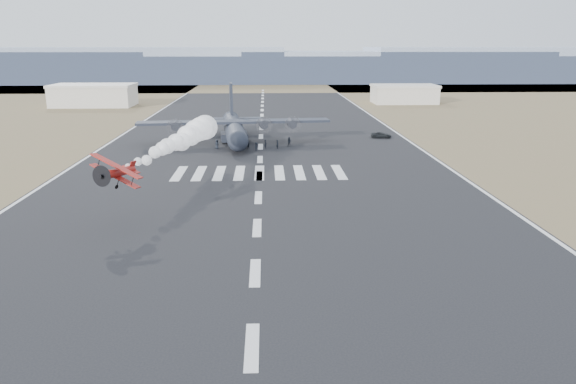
{
  "coord_description": "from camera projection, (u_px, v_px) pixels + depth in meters",
  "views": [
    {
      "loc": [
        1.03,
        -32.21,
        18.76
      ],
      "look_at": [
        3.24,
        23.45,
        4.0
      ],
      "focal_mm": 35.0,
      "sensor_mm": 36.0,
      "label": 1
    }
  ],
  "objects": [
    {
      "name": "support_vehicle",
      "position": [
        381.0,
        135.0,
        115.18
      ],
      "size": [
        4.36,
        2.34,
        1.16
      ],
      "primitive_type": "imported",
      "rotation": [
        0.0,
        0.0,
        1.47
      ],
      "color": "black",
      "rests_on": "ground"
    },
    {
      "name": "transport_aircraft",
      "position": [
        234.0,
        128.0,
        110.33
      ],
      "size": [
        37.21,
        30.57,
        10.73
      ],
      "rotation": [
        0.0,
        0.0,
        0.1
      ],
      "color": "black",
      "rests_on": "ground"
    },
    {
      "name": "ridge_seg_d",
      "position": [
        263.0,
        68.0,
        285.33
      ],
      "size": [
        150.0,
        50.0,
        13.0
      ],
      "primitive_type": "cube",
      "color": "#8290A5",
      "rests_on": "ground"
    },
    {
      "name": "crew_c",
      "position": [
        256.0,
        147.0,
        100.96
      ],
      "size": [
        0.82,
        1.15,
        1.62
      ],
      "primitive_type": "imported",
      "rotation": [
        0.0,
        0.0,
        1.21
      ],
      "color": "black",
      "rests_on": "ground"
    },
    {
      "name": "ridge_seg_f",
      "position": [
        515.0,
        64.0,
        289.81
      ],
      "size": [
        150.0,
        50.0,
        17.0
      ],
      "primitive_type": "cube",
      "color": "#8290A5",
      "rests_on": "ground"
    },
    {
      "name": "crew_h",
      "position": [
        248.0,
        145.0,
        102.85
      ],
      "size": [
        0.87,
        0.9,
        1.6
      ],
      "primitive_type": "imported",
      "rotation": [
        0.0,
        0.0,
        5.41
      ],
      "color": "black",
      "rests_on": "ground"
    },
    {
      "name": "ridge_seg_c",
      "position": [
        134.0,
        65.0,
        282.33
      ],
      "size": [
        150.0,
        50.0,
        17.0
      ],
      "primitive_type": "cube",
      "color": "#8290A5",
      "rests_on": "ground"
    },
    {
      "name": "ridge_seg_e",
      "position": [
        390.0,
        66.0,
        287.57
      ],
      "size": [
        150.0,
        50.0,
        15.0
      ],
      "primitive_type": "cube",
      "color": "#8290A5",
      "rests_on": "ground"
    },
    {
      "name": "hangar_left",
      "position": [
        94.0,
        95.0,
        173.06
      ],
      "size": [
        24.5,
        14.5,
        6.7
      ],
      "color": "#BDB7A8",
      "rests_on": "ground"
    },
    {
      "name": "crew_e",
      "position": [
        217.0,
        144.0,
        103.01
      ],
      "size": [
        1.0,
        0.94,
        1.75
      ],
      "primitive_type": "imported",
      "rotation": [
        0.0,
        0.0,
        2.5
      ],
      "color": "black",
      "rests_on": "ground"
    },
    {
      "name": "scrub_far",
      "position": [
        263.0,
        86.0,
        258.02
      ],
      "size": [
        500.0,
        80.0,
        0.0
      ],
      "primitive_type": "cube",
      "color": "brown",
      "rests_on": "ground"
    },
    {
      "name": "aerobatic_biplane",
      "position": [
        117.0,
        172.0,
        58.37
      ],
      "size": [
        5.87,
        5.69,
        3.46
      ],
      "rotation": [
        0.0,
        0.37,
        -0.2
      ],
      "color": "#AB2B0B"
    },
    {
      "name": "ground",
      "position": [
        252.0,
        347.0,
        35.88
      ],
      "size": [
        500.0,
        500.0,
        0.0
      ],
      "primitive_type": "plane",
      "color": "black",
      "rests_on": "ground"
    },
    {
      "name": "crew_a",
      "position": [
        265.0,
        144.0,
        103.55
      ],
      "size": [
        0.64,
        0.72,
        1.66
      ],
      "primitive_type": "imported",
      "rotation": [
        0.0,
        0.0,
        1.83
      ],
      "color": "black",
      "rests_on": "ground"
    },
    {
      "name": "ridge_seg_b",
      "position": [
        3.0,
        67.0,
        280.09
      ],
      "size": [
        150.0,
        50.0,
        15.0
      ],
      "primitive_type": "cube",
      "color": "#8290A5",
      "rests_on": "ground"
    },
    {
      "name": "crew_g",
      "position": [
        277.0,
        144.0,
        103.31
      ],
      "size": [
        0.69,
        0.75,
        1.63
      ],
      "primitive_type": "imported",
      "rotation": [
        0.0,
        0.0,
        2.0
      ],
      "color": "black",
      "rests_on": "ground"
    },
    {
      "name": "smoke_trail",
      "position": [
        194.0,
        133.0,
        82.54
      ],
      "size": [
        7.88,
        30.37,
        3.88
      ],
      "rotation": [
        0.0,
        0.0,
        -0.2
      ],
      "color": "white"
    },
    {
      "name": "crew_d",
      "position": [
        230.0,
        143.0,
        104.04
      ],
      "size": [
        0.53,
        1.0,
        1.67
      ],
      "primitive_type": "imported",
      "rotation": [
        0.0,
        0.0,
        1.54
      ],
      "color": "black",
      "rests_on": "ground"
    },
    {
      "name": "crew_f",
      "position": [
        243.0,
        143.0,
        104.44
      ],
      "size": [
        1.29,
        1.41,
        1.56
      ],
      "primitive_type": "imported",
      "rotation": [
        0.0,
        0.0,
        2.28
      ],
      "color": "black",
      "rests_on": "ground"
    },
    {
      "name": "hangar_right",
      "position": [
        404.0,
        94.0,
        181.75
      ],
      "size": [
        20.5,
        12.5,
        5.9
      ],
      "color": "#BDB7A8",
      "rests_on": "ground"
    },
    {
      "name": "crew_b",
      "position": [
        289.0,
        142.0,
        105.57
      ],
      "size": [
        0.98,
        0.79,
        1.76
      ],
      "primitive_type": "imported",
      "rotation": [
        0.0,
        0.0,
        5.93
      ],
      "color": "black",
      "rests_on": "ground"
    },
    {
      "name": "runway_markings",
      "position": [
        260.0,
        159.0,
        93.83
      ],
      "size": [
        60.0,
        260.0,
        0.01
      ],
      "primitive_type": null,
      "color": "silver",
      "rests_on": "ground"
    }
  ]
}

